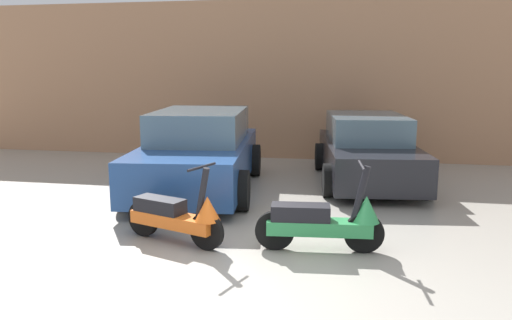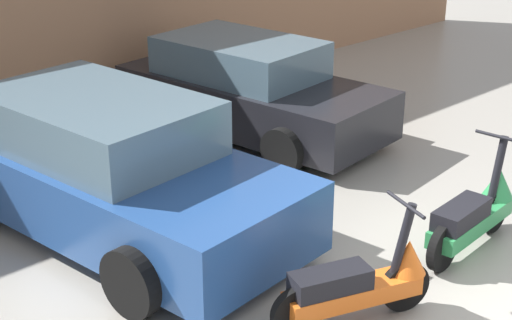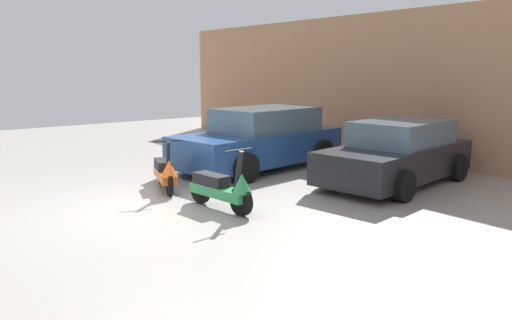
% 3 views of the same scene
% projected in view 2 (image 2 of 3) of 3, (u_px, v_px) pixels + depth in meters
% --- Properties ---
extents(scooter_front_left, '(1.48, 0.77, 1.07)m').
position_uv_depth(scooter_front_left, '(360.00, 283.00, 6.77)').
color(scooter_front_left, black).
rests_on(scooter_front_left, ground_plane).
extents(scooter_front_right, '(1.60, 0.57, 1.11)m').
position_uv_depth(scooter_front_right, '(475.00, 213.00, 8.00)').
color(scooter_front_right, black).
rests_on(scooter_front_right, ground_plane).
extents(car_rear_left, '(2.47, 4.53, 1.48)m').
position_uv_depth(car_rear_left, '(110.00, 169.00, 8.25)').
color(car_rear_left, navy).
rests_on(car_rear_left, ground_plane).
extents(car_rear_center, '(2.27, 4.10, 1.33)m').
position_uv_depth(car_rear_center, '(249.00, 89.00, 11.05)').
color(car_rear_center, black).
rests_on(car_rear_center, ground_plane).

